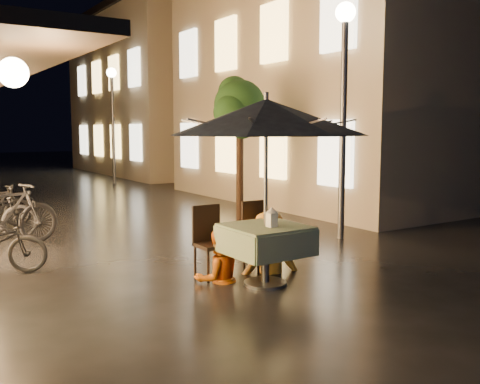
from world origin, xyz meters
TOP-DOWN VIEW (x-y plane):
  - ground at (0.00, 0.00)m, footprint 90.00×90.00m
  - east_building_near at (7.49, 6.50)m, footprint 7.30×9.30m
  - east_building_far at (7.49, 18.00)m, footprint 7.30×10.30m
  - street_tree at (2.41, 4.51)m, footprint 1.43×1.20m
  - streetlamp_near at (3.00, 2.00)m, footprint 0.36×0.36m
  - streetlamp_far at (3.00, 14.00)m, footprint 0.36×0.36m
  - cafe_table at (0.09, 0.34)m, footprint 0.99×0.99m
  - patio_umbrella at (0.09, 0.34)m, footprint 2.53×2.53m
  - cafe_chair_left at (-0.31, 1.08)m, footprint 0.42×0.42m
  - cafe_chair_right at (0.49, 1.08)m, footprint 0.42×0.42m
  - table_lantern at (0.09, 0.21)m, footprint 0.16×0.16m
  - person_orange at (-0.32, 0.84)m, footprint 0.71×0.58m
  - person_yellow at (0.53, 0.85)m, footprint 1.19×0.88m
  - bicycle_1 at (-2.32, 4.48)m, footprint 1.92×0.98m

SIDE VIEW (x-z plane):
  - ground at x=0.00m, z-range 0.00..0.00m
  - cafe_chair_left at x=-0.31m, z-range 0.05..1.03m
  - cafe_chair_right at x=0.49m, z-range 0.05..1.03m
  - bicycle_1 at x=-2.32m, z-range 0.00..1.11m
  - cafe_table at x=0.09m, z-range 0.20..0.98m
  - person_orange at x=-0.32m, z-range 0.00..1.35m
  - person_yellow at x=0.53m, z-range 0.00..1.65m
  - table_lantern at x=0.09m, z-range 0.79..1.04m
  - patio_umbrella at x=0.09m, z-range 0.92..3.38m
  - street_tree at x=2.41m, z-range 0.85..4.00m
  - streetlamp_near at x=3.00m, z-range 0.80..5.03m
  - streetlamp_far at x=3.00m, z-range 0.80..5.03m
  - east_building_near at x=7.49m, z-range 0.01..6.81m
  - east_building_far at x=7.49m, z-range 0.01..7.31m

